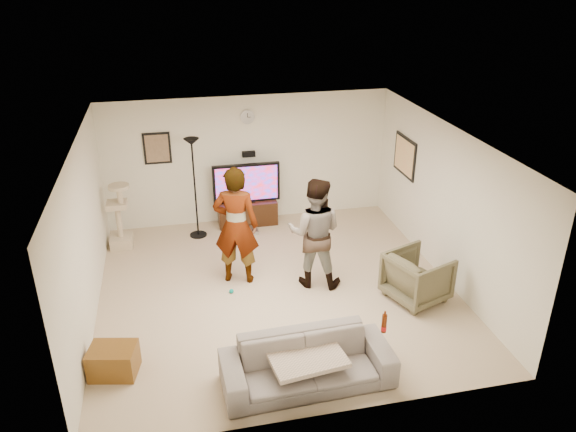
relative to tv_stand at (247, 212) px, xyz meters
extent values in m
cube|color=#C6AC8E|center=(0.09, -2.50, -0.25)|extent=(5.50, 5.50, 0.02)
cube|color=white|center=(0.09, -2.50, 2.27)|extent=(5.50, 5.50, 0.02)
cube|color=silver|center=(0.09, 0.25, 1.01)|extent=(5.50, 0.04, 2.50)
cube|color=silver|center=(0.09, -5.25, 1.01)|extent=(5.50, 0.04, 2.50)
cube|color=silver|center=(-2.66, -2.50, 1.01)|extent=(0.04, 5.50, 2.50)
cube|color=silver|center=(2.84, -2.50, 1.01)|extent=(0.04, 5.50, 2.50)
cylinder|color=silver|center=(0.09, 0.22, 1.86)|extent=(0.26, 0.04, 0.26)
cube|color=black|center=(0.09, 0.19, 1.14)|extent=(0.25, 0.10, 0.10)
cube|color=brown|center=(-1.61, 0.23, 1.36)|extent=(0.42, 0.03, 0.52)
cube|color=#FEB87C|center=(2.82, -0.90, 1.26)|extent=(0.03, 0.78, 0.62)
cube|color=black|center=(0.00, 0.00, 0.00)|extent=(1.14, 0.45, 0.48)
cube|color=#B3B4B5|center=(-0.07, -0.40, -0.20)|extent=(0.40, 0.30, 0.07)
cube|color=black|center=(0.00, 0.00, 0.62)|extent=(1.30, 0.08, 0.77)
cube|color=blue|center=(0.00, -0.04, 0.62)|extent=(1.19, 0.01, 0.68)
cylinder|color=black|center=(-1.00, -0.32, 0.72)|extent=(0.32, 0.32, 1.91)
cube|color=#C0AD8F|center=(-2.39, -0.46, 0.37)|extent=(0.40, 0.40, 1.22)
imported|color=#989BA3|center=(-0.47, -2.08, 0.74)|extent=(0.82, 0.66, 1.96)
imported|color=#395E8F|center=(0.71, -2.43, 0.66)|extent=(1.06, 0.95, 1.80)
imported|color=slate|center=(0.03, -4.69, 0.07)|extent=(2.12, 0.88, 0.61)
cube|color=beige|center=(0.01, -4.69, 0.17)|extent=(0.98, 0.81, 0.06)
cylinder|color=#501B05|center=(0.99, -4.69, 0.50)|extent=(0.06, 0.06, 0.25)
imported|color=brown|center=(2.13, -3.22, 0.14)|extent=(1.07, 1.06, 0.76)
cube|color=brown|center=(-2.31, -4.00, -0.05)|extent=(0.65, 0.54, 0.38)
sphere|color=#038980|center=(-0.64, -2.46, -0.20)|extent=(0.07, 0.07, 0.07)
camera|label=1|loc=(-1.36, -9.89, 4.54)|focal=34.55mm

